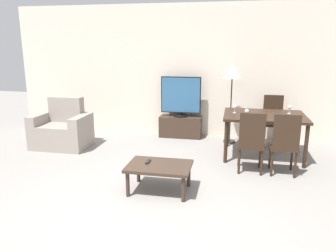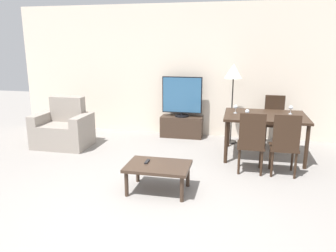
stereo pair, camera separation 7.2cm
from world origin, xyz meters
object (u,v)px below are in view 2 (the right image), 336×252
at_px(dining_chair_far, 274,118).
at_px(wine_glass_left, 236,107).
at_px(dining_chair_near, 251,141).
at_px(remote_primary, 147,162).
at_px(dining_table, 265,119).
at_px(coffee_table, 158,168).
at_px(armchair, 63,130).
at_px(wine_glass_right, 291,108).
at_px(dining_chair_near_right, 285,143).
at_px(wine_glass_center, 247,112).
at_px(tv, 182,97).
at_px(tv_stand, 182,127).
at_px(floor_lamp, 233,75).

xyz_separation_m(dining_chair_far, wine_glass_left, (-0.73, -0.80, 0.33)).
distance_m(dining_chair_near, remote_primary, 1.60).
bearing_deg(dining_table, dining_chair_far, 74.14).
bearing_deg(dining_chair_near, coffee_table, -143.02).
distance_m(armchair, wine_glass_left, 3.22).
xyz_separation_m(remote_primary, wine_glass_right, (2.02, 1.82, 0.46)).
bearing_deg(dining_chair_near_right, wine_glass_center, 137.81).
height_order(dining_chair_near, wine_glass_left, dining_chair_near).
height_order(tv, dining_chair_near_right, tv).
xyz_separation_m(tv, remote_primary, (-0.00, -2.61, -0.47)).
xyz_separation_m(dining_table, wine_glass_center, (-0.31, -0.34, 0.18)).
height_order(armchair, wine_glass_right, armchair).
bearing_deg(tv_stand, floor_lamp, -10.78).
height_order(coffee_table, floor_lamp, floor_lamp).
distance_m(tv_stand, dining_chair_far, 1.85).
height_order(tv, floor_lamp, floor_lamp).
relative_size(dining_chair_near_right, floor_lamp, 0.61).
relative_size(dining_chair_far, floor_lamp, 0.61).
bearing_deg(wine_glass_right, floor_lamp, 149.25).
xyz_separation_m(floor_lamp, wine_glass_right, (0.99, -0.59, -0.49)).
relative_size(tv_stand, wine_glass_left, 5.91).
xyz_separation_m(dining_chair_near, floor_lamp, (-0.34, 1.57, 0.82)).
height_order(dining_chair_near, floor_lamp, floor_lamp).
bearing_deg(wine_glass_center, floor_lamp, 103.89).
bearing_deg(tv, floor_lamp, -10.65).
height_order(tv, coffee_table, tv).
xyz_separation_m(tv, dining_chair_far, (1.83, -0.11, -0.34)).
distance_m(dining_chair_near_right, wine_glass_right, 1.05).
xyz_separation_m(coffee_table, dining_chair_far, (1.67, 2.56, 0.19)).
distance_m(coffee_table, floor_lamp, 2.80).
relative_size(dining_chair_near, dining_chair_far, 1.00).
distance_m(dining_table, dining_chair_far, 0.88).
bearing_deg(remote_primary, floor_lamp, 67.06).
xyz_separation_m(dining_chair_near_right, wine_glass_left, (-0.73, 0.86, 0.33)).
bearing_deg(dining_table, wine_glass_right, 19.90).
height_order(wine_glass_center, wine_glass_right, same).
bearing_deg(dining_chair_near, armchair, 169.47).
xyz_separation_m(floor_lamp, wine_glass_center, (0.27, -1.08, -0.49)).
bearing_deg(wine_glass_right, coffee_table, -134.53).
bearing_deg(tv_stand, coffee_table, -86.52).
relative_size(dining_chair_near, remote_primary, 6.27).
bearing_deg(tv_stand, tv, -90.00).
height_order(dining_chair_near_right, remote_primary, dining_chair_near_right).
bearing_deg(armchair, wine_glass_center, -2.50).
distance_m(tv_stand, dining_chair_near, 2.25).
height_order(coffee_table, remote_primary, remote_primary).
bearing_deg(wine_glass_left, floor_lamp, 96.10).
distance_m(tv_stand, wine_glass_center, 1.92).
height_order(coffee_table, dining_chair_near_right, dining_chair_near_right).
bearing_deg(tv, dining_chair_far, -3.31).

